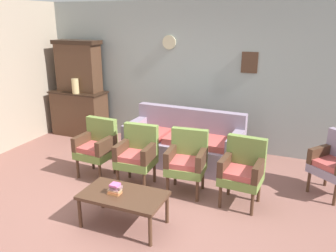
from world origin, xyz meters
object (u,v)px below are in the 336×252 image
Objects in this scene: floral_couch at (184,145)px; armchair_near_couch_end at (187,159)px; side_cabinet at (80,113)px; armchair_row_middle at (137,153)px; armchair_near_cabinet at (242,169)px; coffee_table at (123,197)px; wingback_chair_by_fireplace at (336,162)px; armchair_by_doorway at (97,145)px; vase_on_cabinet at (75,86)px; book_stack_on_table at (115,189)px.

floral_couch and armchair_near_couch_end have the same top height.
side_cabinet reaches higher than armchair_row_middle.
floral_couch is 1.03m from armchair_near_couch_end.
armchair_near_cabinet is at bearing 1.42° from armchair_row_middle.
armchair_near_cabinet is 0.90× the size of coffee_table.
wingback_chair_by_fireplace is (2.68, 0.77, 0.00)m from armchair_row_middle.
armchair_by_doorway and armchair_row_middle have the same top height.
armchair_by_doorway is 3.49m from wingback_chair_by_fireplace.
vase_on_cabinet is at bearing 135.23° from armchair_by_doorway.
book_stack_on_table is (-2.44, -1.81, -0.02)m from wingback_chair_by_fireplace.
vase_on_cabinet is at bearing 172.35° from wingback_chair_by_fireplace.
vase_on_cabinet reaches higher than armchair_by_doorway.
vase_on_cabinet is at bearing 135.19° from coffee_table.
wingback_chair_by_fireplace is at bearing 37.09° from coffee_table.
vase_on_cabinet is at bearing 133.75° from book_stack_on_table.
vase_on_cabinet reaches higher than wingback_chair_by_fireplace.
vase_on_cabinet is 2.62m from floral_couch.
wingback_chair_by_fireplace is (4.79, -0.64, -0.58)m from vase_on_cabinet.
floral_couch is at bearing 86.50° from book_stack_on_table.
armchair_row_middle is (0.73, -0.05, 0.00)m from armchair_by_doorway.
floral_couch and armchair_row_middle have the same top height.
armchair_near_cabinet is (2.26, -0.01, 0.00)m from armchair_by_doorway.
side_cabinet is at bearing 114.60° from vase_on_cabinet.
vase_on_cabinet is at bearing -65.40° from side_cabinet.
vase_on_cabinet is 3.45m from book_stack_on_table.
armchair_near_cabinet is (1.53, 0.04, 0.00)m from armchair_row_middle.
armchair_near_cabinet is (0.78, -0.03, 0.00)m from armchair_near_couch_end.
armchair_by_doorway is 1.00× the size of armchair_row_middle.
book_stack_on_table is at bearing -47.24° from side_cabinet.
armchair_near_couch_end is 1.00× the size of armchair_near_cabinet.
armchair_by_doorway is 1.47m from book_stack_on_table.
wingback_chair_by_fireplace is (3.42, 0.72, 0.00)m from armchair_by_doorway.
vase_on_cabinet is 0.15× the size of floral_couch.
side_cabinet reaches higher than coffee_table.
wingback_chair_by_fireplace is at bearing -9.50° from side_cabinet.
vase_on_cabinet is 0.33× the size of armchair_row_middle.
armchair_near_couch_end is 2.06m from wingback_chair_by_fireplace.
side_cabinet is 3.89× the size of vase_on_cabinet.
vase_on_cabinet reaches higher than book_stack_on_table.
side_cabinet is at bearing 144.08° from armchair_row_middle.
side_cabinet is 1.28× the size of armchair_near_couch_end.
armchair_near_cabinet is at bearing -20.68° from vase_on_cabinet.
armchair_near_cabinet is at bearing -2.04° from armchair_near_couch_end.
floral_couch and wingback_chair_by_fireplace have the same top height.
armchair_near_couch_end is 0.78m from armchair_near_cabinet.
floral_couch is at bearing 111.78° from armchair_near_couch_end.
armchair_near_cabinet is 1.60m from coffee_table.
book_stack_on_table is at bearing -48.20° from armchair_by_doorway.
wingback_chair_by_fireplace is at bearing -5.98° from floral_couch.
wingback_chair_by_fireplace is (1.15, 0.73, 0.00)m from armchair_near_cabinet.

